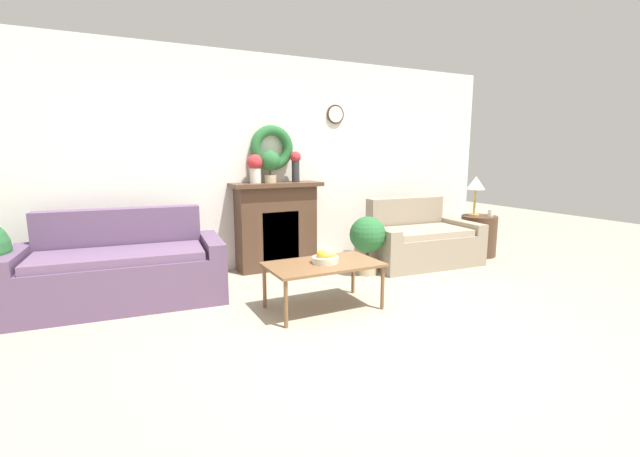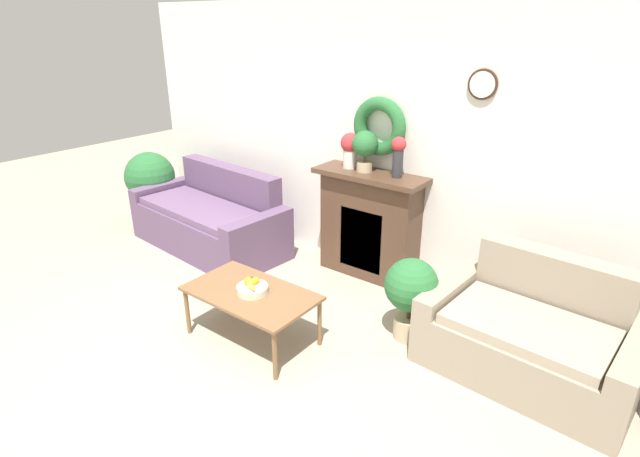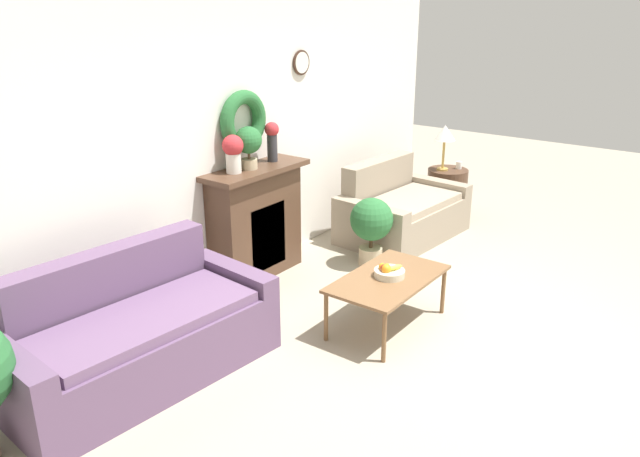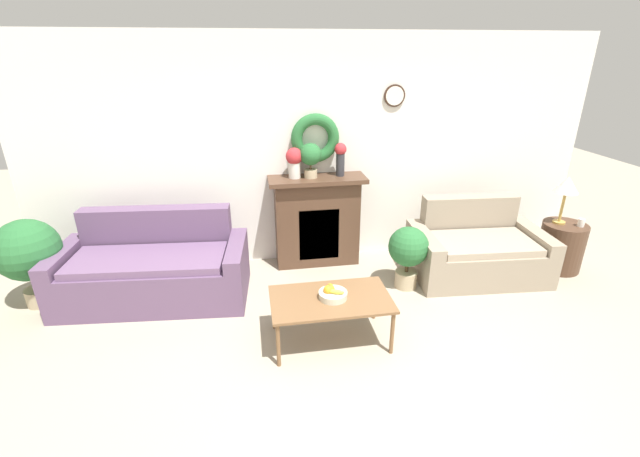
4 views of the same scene
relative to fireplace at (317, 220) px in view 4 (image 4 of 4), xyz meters
The scene contains 15 objects.
ground_plane 2.47m from the fireplace, 88.44° to the right, with size 16.00×16.00×0.00m, color #9E937F.
wall_back 0.82m from the fireplace, 72.53° to the left, with size 6.80×0.19×2.70m.
fireplace is the anchor object (origin of this frame).
couch_left 1.93m from the fireplace, 164.35° to the right, with size 2.01×1.05×0.91m.
loveseat_right 1.93m from the fireplace, 18.05° to the right, with size 1.55×1.04×0.86m.
coffee_table 1.60m from the fireplace, 94.84° to the right, with size 1.08×0.62×0.45m.
fruit_bowl 1.59m from the fireplace, 94.43° to the right, with size 0.26×0.26×0.12m.
side_table_by_loveseat 2.98m from the fireplace, 12.88° to the right, with size 0.51×0.51×0.58m.
table_lamp 2.93m from the fireplace, 12.18° to the right, with size 0.27×0.27×0.57m.
mug 3.10m from the fireplace, 14.01° to the right, with size 0.08×0.08×0.09m.
vase_on_mantel_left 0.80m from the fireplace, behind, with size 0.20×0.20×0.35m.
vase_on_mantel_right 0.83m from the fireplace, ahead, with size 0.14×0.14×0.39m.
potted_plant_on_mantel 0.80m from the fireplace, 169.06° to the right, with size 0.25×0.25×0.40m.
potted_plant_floor_by_couch 3.08m from the fireplace, behind, with size 0.63×0.63×0.94m.
potted_plant_floor_by_loveseat 1.19m from the fireplace, 41.05° to the right, with size 0.44×0.44×0.72m.
Camera 4 is at (-0.84, -2.39, 2.50)m, focal length 24.00 mm.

